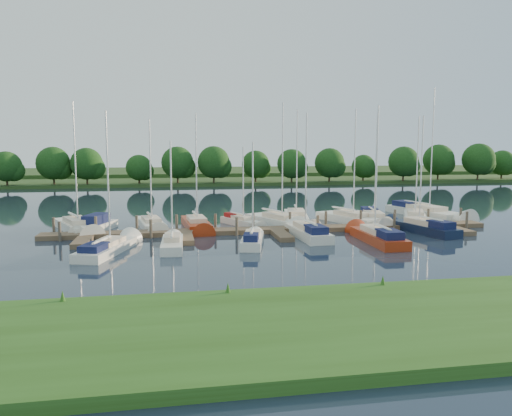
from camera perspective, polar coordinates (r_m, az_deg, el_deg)
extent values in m
plane|color=#1B2637|center=(37.04, 4.76, -4.82)|extent=(260.00, 260.00, 0.00)
cube|color=#274D16|center=(22.43, 15.47, -12.33)|extent=(90.00, 10.00, 0.50)
cube|color=brown|center=(44.65, 2.15, -2.50)|extent=(40.00, 2.00, 0.40)
cube|color=brown|center=(41.27, -19.23, -3.68)|extent=(1.20, 4.00, 0.40)
cube|color=brown|center=(40.74, -8.04, -3.49)|extent=(1.20, 4.00, 0.40)
cube|color=brown|center=(41.77, 3.01, -3.17)|extent=(1.20, 4.00, 0.40)
cube|color=brown|center=(44.24, 13.17, -2.77)|extent=(1.20, 4.00, 0.40)
cube|color=brown|center=(47.94, 22.01, -2.36)|extent=(1.20, 4.00, 0.40)
cylinder|color=#473D33|center=(45.93, -22.10, -2.25)|extent=(0.24, 0.24, 2.00)
cylinder|color=#473D33|center=(45.32, -17.83, -2.18)|extent=(0.24, 0.24, 2.00)
cylinder|color=#473D33|center=(44.98, -13.46, -2.11)|extent=(0.24, 0.24, 2.00)
cylinder|color=#473D33|center=(44.90, -9.05, -2.02)|extent=(0.24, 0.24, 2.00)
cylinder|color=#473D33|center=(45.08, -4.66, -1.91)|extent=(0.24, 0.24, 2.00)
cylinder|color=#473D33|center=(45.53, -0.32, -1.80)|extent=(0.24, 0.24, 2.00)
cylinder|color=#473D33|center=(46.23, 3.90, -1.68)|extent=(0.24, 0.24, 2.00)
cylinder|color=#473D33|center=(47.17, 7.98, -1.56)|extent=(0.24, 0.24, 2.00)
cylinder|color=#473D33|center=(48.34, 11.88, -1.44)|extent=(0.24, 0.24, 2.00)
cylinder|color=#473D33|center=(49.73, 15.58, -1.31)|extent=(0.24, 0.24, 2.00)
cylinder|color=#473D33|center=(51.31, 19.06, -1.19)|extent=(0.24, 0.24, 2.00)
cylinder|color=#473D33|center=(53.07, 22.33, -1.07)|extent=(0.24, 0.24, 2.00)
cylinder|color=#473D33|center=(43.21, -21.52, -2.77)|extent=(0.24, 0.24, 2.00)
cylinder|color=#473D33|center=(42.35, -11.92, -2.62)|extent=(0.24, 0.24, 2.00)
cylinder|color=#473D33|center=(42.71, -2.21, -2.40)|extent=(0.24, 0.24, 2.00)
cylinder|color=#473D33|center=(44.25, 7.07, -2.11)|extent=(0.24, 0.24, 2.00)
cylinder|color=#473D33|center=(46.85, 15.52, -1.81)|extent=(0.24, 0.24, 2.00)
cylinder|color=#473D33|center=(50.36, 22.94, -1.51)|extent=(0.24, 0.24, 2.00)
cube|color=#27441A|center=(110.68, -5.18, 3.22)|extent=(180.00, 30.00, 0.60)
cube|color=#2F4C21|center=(135.54, -6.08, 4.07)|extent=(220.00, 40.00, 1.40)
cylinder|color=#38281C|center=(101.73, -26.46, 2.64)|extent=(0.36, 0.36, 2.21)
sphere|color=#163B10|center=(101.59, -26.54, 4.16)|extent=(5.16, 5.16, 5.16)
sphere|color=#163B10|center=(101.50, -25.89, 3.77)|extent=(3.69, 3.69, 3.69)
cylinder|color=#38281C|center=(101.22, -22.92, 2.93)|extent=(0.36, 0.36, 2.68)
sphere|color=#163B10|center=(101.07, -23.01, 4.78)|extent=(6.25, 6.25, 6.25)
sphere|color=#163B10|center=(101.01, -22.22, 4.31)|extent=(4.47, 4.47, 4.47)
cylinder|color=#38281C|center=(96.53, -18.02, 2.99)|extent=(0.36, 0.36, 2.74)
sphere|color=#163B10|center=(96.37, -18.10, 4.97)|extent=(6.39, 6.39, 6.39)
sphere|color=#163B10|center=(96.42, -17.25, 4.46)|extent=(4.57, 4.57, 4.57)
cylinder|color=#38281C|center=(97.10, -13.85, 3.14)|extent=(0.36, 0.36, 2.73)
sphere|color=#163B10|center=(96.94, -13.91, 5.11)|extent=(6.37, 6.37, 6.37)
sphere|color=#163B10|center=(97.09, -13.08, 4.60)|extent=(4.55, 4.55, 4.55)
cylinder|color=#38281C|center=(98.18, -8.73, 3.12)|extent=(0.36, 0.36, 2.07)
sphere|color=#163B10|center=(98.05, -8.75, 4.59)|extent=(4.84, 4.84, 4.84)
sphere|color=#163B10|center=(98.31, -8.14, 4.21)|extent=(3.45, 3.45, 3.45)
cylinder|color=#38281C|center=(98.32, -4.36, 3.37)|extent=(0.36, 0.36, 2.73)
sphere|color=#163B10|center=(98.16, -4.37, 5.32)|extent=(6.38, 6.38, 6.38)
sphere|color=#163B10|center=(98.54, -3.59, 4.80)|extent=(4.55, 4.55, 4.55)
cylinder|color=#38281C|center=(97.38, 0.31, 3.30)|extent=(0.36, 0.36, 2.55)
sphere|color=#163B10|center=(97.23, 0.31, 5.14)|extent=(5.94, 5.94, 5.94)
sphere|color=#163B10|center=(97.69, 1.03, 4.65)|extent=(4.25, 4.25, 4.25)
cylinder|color=#38281C|center=(101.40, 4.42, 3.34)|extent=(0.36, 0.36, 2.23)
sphere|color=#163B10|center=(101.27, 4.44, 4.88)|extent=(5.20, 5.20, 5.20)
sphere|color=#163B10|center=(101.77, 5.02, 4.46)|extent=(3.71, 3.71, 3.71)
cylinder|color=#38281C|center=(103.55, 8.28, 3.44)|extent=(0.36, 0.36, 2.50)
sphere|color=#163B10|center=(103.41, 8.31, 5.13)|extent=(5.83, 5.83, 5.83)
sphere|color=#163B10|center=(104.02, 8.93, 4.67)|extent=(4.17, 4.17, 4.17)
cylinder|color=#38281C|center=(105.37, 12.99, 3.29)|extent=(0.36, 0.36, 2.11)
sphere|color=#163B10|center=(105.24, 13.03, 4.69)|extent=(4.91, 4.91, 4.91)
sphere|color=#163B10|center=(105.87, 13.50, 4.30)|extent=(3.51, 3.51, 3.51)
cylinder|color=#38281C|center=(108.31, 15.89, 3.31)|extent=(0.36, 0.36, 2.14)
sphere|color=#163B10|center=(108.18, 15.94, 4.69)|extent=(5.00, 5.00, 5.00)
sphere|color=#163B10|center=(108.86, 16.38, 4.31)|extent=(3.57, 3.57, 3.57)
cylinder|color=#38281C|center=(112.28, 19.52, 3.32)|extent=(0.36, 0.36, 2.26)
sphere|color=#163B10|center=(112.15, 19.58, 4.73)|extent=(5.26, 5.26, 5.26)
sphere|color=#163B10|center=(112.91, 20.01, 4.34)|extent=(3.76, 3.76, 3.76)
cylinder|color=#38281C|center=(115.29, 23.99, 3.19)|extent=(0.36, 0.36, 2.21)
sphere|color=#163B10|center=(115.17, 24.06, 4.53)|extent=(5.15, 5.15, 5.15)
sphere|color=#163B10|center=(115.98, 24.44, 4.16)|extent=(3.68, 3.68, 3.68)
cylinder|color=#38281C|center=(121.01, 25.77, 3.39)|extent=(0.36, 0.36, 2.78)
sphere|color=#163B10|center=(120.88, 25.86, 5.00)|extent=(6.50, 6.50, 6.50)
sphere|color=#163B10|center=(121.89, 26.31, 4.55)|extent=(4.64, 4.64, 4.64)
cube|color=white|center=(48.38, -19.88, -2.24)|extent=(5.26, 8.17, 1.20)
cone|color=white|center=(44.58, -18.63, -2.95)|extent=(2.15, 3.00, 1.11)
cube|color=beige|center=(47.88, -19.80, -1.39)|extent=(2.98, 3.95, 0.55)
cylinder|color=silver|center=(47.05, -19.95, 4.83)|extent=(0.12, 0.12, 10.74)
cylinder|color=silver|center=(48.97, -20.17, -0.71)|extent=(1.54, 3.31, 0.10)
cylinder|color=white|center=(48.97, -20.17, -0.71)|extent=(1.47, 2.99, 0.20)
cube|color=white|center=(47.51, -17.75, -2.32)|extent=(3.39, 5.57, 1.09)
cone|color=white|center=(45.21, -19.27, -2.84)|extent=(1.35, 1.79, 0.87)
cube|color=#121940|center=(47.38, -17.79, -1.26)|extent=(2.28, 3.21, 0.98)
cube|color=white|center=(48.45, -11.93, -1.96)|extent=(3.16, 7.25, 0.99)
cone|color=white|center=(45.03, -11.30, -2.62)|extent=(1.39, 2.59, 0.98)
cube|color=beige|center=(48.02, -11.89, -1.30)|extent=(2.00, 3.37, 0.45)
cylinder|color=silver|center=(47.24, -11.97, 4.18)|extent=(0.12, 0.12, 9.47)
cylinder|color=silver|center=(49.00, -12.08, -0.71)|extent=(0.65, 3.13, 0.10)
cylinder|color=white|center=(49.00, -12.08, -0.71)|extent=(0.69, 2.80, 0.20)
cube|color=#97280D|center=(47.34, -6.86, -2.06)|extent=(2.62, 7.49, 1.11)
cone|color=#97280D|center=(43.75, -6.22, -2.80)|extent=(1.22, 2.64, 1.03)
cube|color=beige|center=(46.87, -6.81, -1.28)|extent=(1.79, 3.42, 0.50)
cylinder|color=silver|center=(46.07, -6.84, 4.58)|extent=(0.12, 0.12, 9.92)
cylinder|color=silver|center=(47.90, -7.00, -0.62)|extent=(0.36, 3.31, 0.10)
cylinder|color=white|center=(47.90, -7.00, -0.62)|extent=(0.43, 2.95, 0.20)
cube|color=white|center=(48.59, -1.80, -1.78)|extent=(3.52, 5.29, 0.94)
cone|color=white|center=(46.48, -0.04, -2.18)|extent=(1.43, 1.94, 0.72)
cube|color=beige|center=(48.29, -1.63, -1.15)|extent=(1.98, 2.57, 0.43)
cube|color=maroon|center=(49.69, -2.72, -0.82)|extent=(1.58, 1.83, 0.47)
cylinder|color=silver|center=(47.71, -1.47, 2.81)|extent=(0.12, 0.12, 6.98)
cylinder|color=silver|center=(48.88, -2.14, -0.65)|extent=(1.09, 2.14, 0.10)
cylinder|color=white|center=(48.88, -2.14, -0.65)|extent=(1.07, 1.95, 0.20)
cube|color=white|center=(48.48, 2.43, -1.81)|extent=(5.30, 8.31, 1.22)
cone|color=white|center=(45.32, 5.43, -2.45)|extent=(2.16, 3.04, 1.13)
cube|color=beige|center=(48.04, 2.72, -0.93)|extent=(3.00, 4.01, 0.55)
cylinder|color=silver|center=(47.28, 3.04, 5.37)|extent=(0.12, 0.12, 10.90)
cylinder|color=silver|center=(48.96, 1.88, -0.26)|extent=(1.54, 3.37, 0.10)
cylinder|color=white|center=(48.96, 1.88, -0.26)|extent=(1.47, 3.04, 0.20)
cube|color=white|center=(51.54, 4.58, -1.29)|extent=(3.70, 8.06, 1.18)
cone|color=white|center=(47.70, 4.82, -1.97)|extent=(1.62, 2.89, 1.09)
cube|color=beige|center=(51.05, 4.61, -0.51)|extent=(2.31, 3.76, 0.54)
cylinder|color=silver|center=(50.25, 4.69, 5.20)|extent=(0.12, 0.12, 10.50)
cylinder|color=silver|center=(52.15, 4.55, 0.13)|extent=(0.80, 3.45, 0.10)
cylinder|color=white|center=(52.15, 4.55, 0.13)|extent=(0.82, 3.09, 0.20)
cube|color=white|center=(51.08, 10.46, -1.46)|extent=(4.79, 8.03, 1.18)
cone|color=white|center=(48.27, 13.50, -2.03)|extent=(1.98, 2.93, 1.09)
cube|color=beige|center=(50.69, 10.77, -0.66)|extent=(2.77, 3.85, 0.54)
cylinder|color=silver|center=(49.98, 11.20, 5.07)|extent=(0.12, 0.12, 10.49)
cylinder|color=silver|center=(51.50, 9.92, -0.04)|extent=(1.34, 3.30, 0.10)
cylinder|color=white|center=(51.50, 9.92, -0.04)|extent=(1.29, 2.98, 0.20)
cube|color=white|center=(51.97, 13.22, -1.39)|extent=(3.64, 7.75, 1.10)
cone|color=white|center=(48.35, 14.05, -2.03)|extent=(1.58, 2.78, 1.05)
cube|color=beige|center=(51.52, 13.32, -0.68)|extent=(2.25, 3.62, 0.50)
cube|color=#121940|center=(53.91, 12.82, -0.22)|extent=(1.91, 2.50, 0.55)
cylinder|color=silver|center=(50.74, 13.55, 4.76)|extent=(0.12, 0.12, 10.10)
cylinder|color=silver|center=(52.56, 13.10, -0.08)|extent=(0.82, 3.31, 0.10)
cylinder|color=white|center=(52.56, 13.10, -0.08)|extent=(0.83, 2.97, 0.20)
cube|color=white|center=(54.17, 17.69, -1.20)|extent=(5.00, 7.51, 1.10)
cone|color=white|center=(50.54, 17.85, -1.78)|extent=(2.03, 2.76, 1.03)
cube|color=beige|center=(53.71, 17.73, -0.51)|extent=(2.81, 3.64, 0.50)
cylinder|color=silver|center=(52.96, 17.94, 4.59)|extent=(0.12, 0.12, 9.90)
cylinder|color=silver|center=(54.76, 17.70, 0.05)|extent=(1.50, 3.03, 0.10)
cylinder|color=white|center=(54.76, 17.70, 0.05)|extent=(1.44, 2.74, 0.20)
cube|color=white|center=(58.10, 18.53, -0.70)|extent=(4.94, 9.99, 1.22)
cone|color=white|center=(54.70, 21.93, -1.30)|extent=(2.12, 3.59, 1.35)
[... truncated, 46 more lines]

